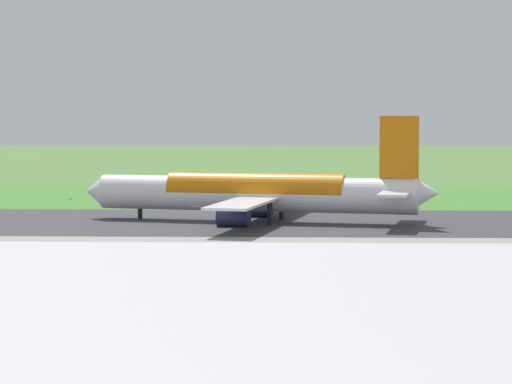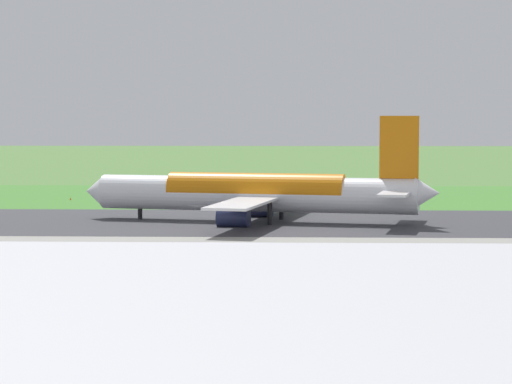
{
  "view_description": "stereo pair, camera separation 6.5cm",
  "coord_description": "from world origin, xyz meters",
  "views": [
    {
      "loc": [
        -13.89,
        154.58,
        15.74
      ],
      "look_at": [
        -8.65,
        0.0,
        4.5
      ],
      "focal_mm": 73.38,
      "sensor_mm": 36.0,
      "label": 1
    },
    {
      "loc": [
        -13.95,
        154.58,
        15.74
      ],
      "look_at": [
        -8.65,
        0.0,
        4.5
      ],
      "focal_mm": 73.38,
      "sensor_mm": 36.0,
      "label": 2
    }
  ],
  "objects": [
    {
      "name": "runway_asphalt",
      "position": [
        0.0,
        0.0,
        0.03
      ],
      "size": [
        600.0,
        39.49,
        0.06
      ],
      "primitive_type": "cube",
      "color": "#38383D",
      "rests_on": "ground"
    },
    {
      "name": "traffic_cone_orange",
      "position": [
        27.51,
        -39.21,
        0.28
      ],
      "size": [
        0.4,
        0.4,
        0.55
      ],
      "primitive_type": "cone",
      "color": "orange",
      "rests_on": "ground"
    },
    {
      "name": "airliner_main",
      "position": [
        -9.02,
        0.08,
        4.35
      ],
      "size": [
        53.79,
        44.31,
        15.88
      ],
      "color": "white",
      "rests_on": "ground"
    },
    {
      "name": "no_stopping_sign",
      "position": [
        21.44,
        -39.29,
        1.45
      ],
      "size": [
        0.6,
        0.1,
        2.42
      ],
      "color": "slate",
      "rests_on": "ground"
    },
    {
      "name": "ground_plane",
      "position": [
        0.0,
        0.0,
        0.0
      ],
      "size": [
        800.0,
        800.0,
        0.0
      ],
      "primitive_type": "plane",
      "color": "#547F3D"
    },
    {
      "name": "grass_verge_foreground",
      "position": [
        0.0,
        -41.2,
        0.02
      ],
      "size": [
        600.0,
        80.0,
        0.04
      ],
      "primitive_type": "cube",
      "color": "#478534",
      "rests_on": "ground"
    },
    {
      "name": "apron_concrete",
      "position": [
        0.0,
        70.89,
        0.03
      ],
      "size": [
        440.0,
        110.0,
        0.05
      ],
      "primitive_type": "cube",
      "color": "gray",
      "rests_on": "ground"
    }
  ]
}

